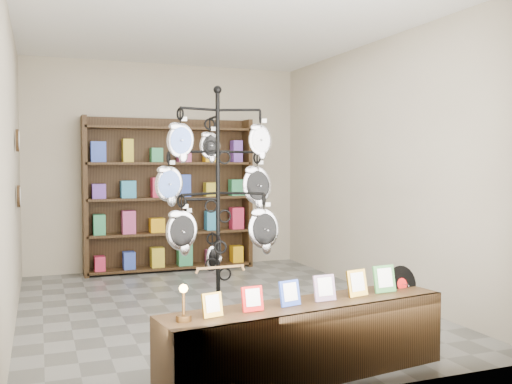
% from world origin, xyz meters
% --- Properties ---
extents(ground, '(5.00, 5.00, 0.00)m').
position_xyz_m(ground, '(0.00, 0.00, 0.00)').
color(ground, slate).
rests_on(ground, ground).
extents(room_envelope, '(5.00, 5.00, 5.00)m').
position_xyz_m(room_envelope, '(0.00, 0.00, 1.85)').
color(room_envelope, '#B8AE94').
rests_on(room_envelope, ground).
extents(display_tree, '(1.15, 0.99, 2.23)m').
position_xyz_m(display_tree, '(-0.29, -1.03, 1.29)').
color(display_tree, black).
rests_on(display_tree, ground).
extents(front_shelf, '(2.26, 0.76, 0.78)m').
position_xyz_m(front_shelf, '(0.04, -2.14, 0.28)').
color(front_shelf, black).
rests_on(front_shelf, ground).
extents(back_shelving, '(2.42, 0.36, 2.20)m').
position_xyz_m(back_shelving, '(0.00, 2.30, 1.03)').
color(back_shelving, black).
rests_on(back_shelving, ground).
extents(wall_clocks, '(0.03, 0.24, 0.84)m').
position_xyz_m(wall_clocks, '(-1.97, 0.80, 1.50)').
color(wall_clocks, black).
rests_on(wall_clocks, ground).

